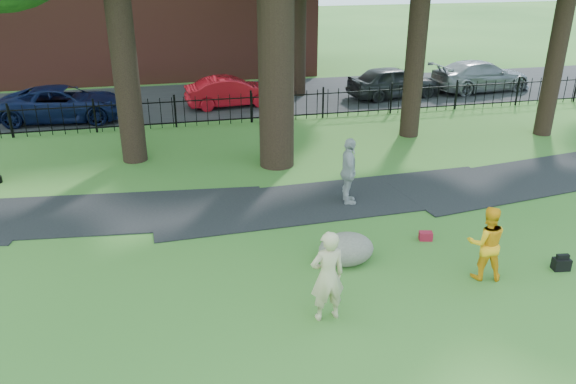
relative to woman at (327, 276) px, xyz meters
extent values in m
plane|color=#2B5A1F|center=(0.78, 1.28, -0.92)|extent=(120.00, 120.00, 0.00)
cube|color=black|center=(1.78, 5.18, -0.92)|extent=(36.07, 3.85, 0.03)
cube|color=black|center=(0.78, 17.28, -0.92)|extent=(80.00, 7.00, 0.02)
cube|color=black|center=(0.78, 13.28, 0.10)|extent=(44.00, 0.04, 0.04)
cube|color=black|center=(0.78, 13.28, -0.74)|extent=(44.00, 0.04, 0.04)
cylinder|color=black|center=(-3.72, 9.78, 3.63)|extent=(0.80, 0.80, 9.10)
cylinder|color=black|center=(6.28, 10.28, 3.28)|extent=(0.70, 0.70, 8.40)
cylinder|color=black|center=(11.28, 9.28, 3.11)|extent=(0.64, 0.64, 8.05)
imported|color=#C3B286|center=(0.00, 0.00, 0.00)|extent=(0.71, 0.50, 1.84)
imported|color=#FFA815|center=(3.65, 0.65, -0.10)|extent=(0.94, 0.82, 1.64)
imported|color=#A0A1A5|center=(2.05, 4.89, 0.02)|extent=(0.64, 1.16, 1.87)
ellipsoid|color=slate|center=(1.02, 1.92, -0.55)|extent=(1.36, 1.09, 0.73)
cube|color=black|center=(5.50, 0.53, -0.78)|extent=(0.39, 0.27, 0.27)
cube|color=maroon|center=(3.22, 2.45, -0.81)|extent=(0.35, 0.26, 0.21)
imported|color=#B30D19|center=(0.32, 15.97, -0.26)|extent=(4.09, 1.74, 1.31)
imported|color=#0B1338|center=(-6.58, 15.27, -0.22)|extent=(5.19, 2.72, 1.39)
imported|color=#232325|center=(7.96, 15.90, -0.18)|extent=(4.51, 2.26, 1.48)
imported|color=gray|center=(12.67, 16.21, -0.19)|extent=(5.25, 2.58, 1.47)
camera|label=1|loc=(-2.69, -8.48, 5.54)|focal=35.00mm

